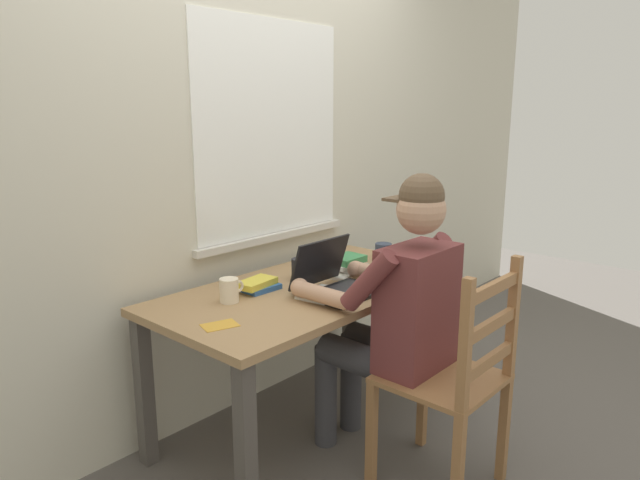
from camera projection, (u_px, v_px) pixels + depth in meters
ground_plane at (311, 425)px, 2.78m from camera, size 8.00×8.00×0.00m
back_wall at (242, 148)px, 2.78m from camera, size 6.00×0.08×2.60m
desk at (311, 304)px, 2.64m from camera, size 1.47×0.74×0.70m
seated_person at (395, 309)px, 2.35m from camera, size 0.50×0.60×1.25m
wooden_chair at (454, 380)px, 2.22m from camera, size 0.42×0.42×0.95m
laptop at (335, 280)px, 2.52m from camera, size 0.33×0.30×0.23m
computer_mouse at (380, 279)px, 2.66m from camera, size 0.06×0.10×0.03m
coffee_mug_white at (230, 290)px, 2.39m from camera, size 0.12×0.08×0.10m
coffee_mug_dark at (300, 269)px, 2.72m from camera, size 0.11×0.07×0.10m
coffee_mug_spare at (383, 252)px, 3.04m from camera, size 0.13×0.09×0.09m
book_stack_main at (346, 264)px, 2.84m from camera, size 0.21×0.17×0.08m
book_stack_side at (258, 285)px, 2.55m from camera, size 0.20×0.14×0.05m
paper_pile_near_laptop at (338, 273)px, 2.80m from camera, size 0.23×0.22×0.01m
paper_pile_back_corner at (327, 295)px, 2.47m from camera, size 0.25×0.23×0.01m
landscape_photo_print at (220, 325)px, 2.14m from camera, size 0.15×0.13×0.00m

